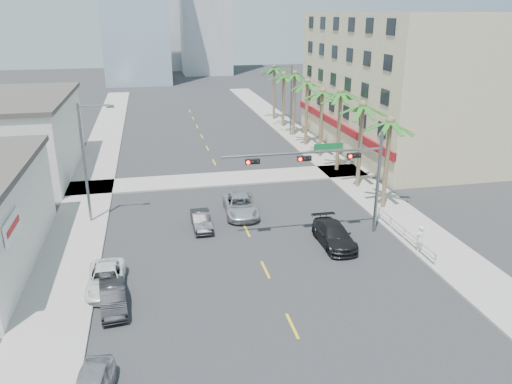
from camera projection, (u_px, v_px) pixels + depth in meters
ground at (282, 305)px, 27.05m from camera, size 260.00×260.00×0.00m
sidewalk_right at (349, 177)px, 47.79m from camera, size 4.00×120.00×0.15m
sidewalk_left at (88, 195)px, 43.06m from camera, size 4.00×120.00×0.15m
sidewalk_cross at (222, 179)px, 47.26m from camera, size 80.00×4.00×0.15m
building_right at (403, 82)px, 56.44m from camera, size 15.25×28.00×15.00m
building_left_far at (11, 138)px, 47.75m from camera, size 11.00×18.00×7.20m
traffic_signal_mast at (336, 167)px, 33.79m from camera, size 11.12×0.54×7.20m
palm_tree_0 at (390, 122)px, 37.97m from camera, size 4.80×4.80×7.80m
palm_tree_1 at (363, 106)px, 42.64m from camera, size 4.80×4.80×8.16m
palm_tree_2 at (341, 93)px, 47.31m from camera, size 4.80×4.80×8.52m
palm_tree_3 at (322, 92)px, 52.33m from camera, size 4.80×4.80×7.80m
palm_tree_4 at (308, 82)px, 56.99m from camera, size 4.80×4.80×8.16m
palm_tree_5 at (295, 74)px, 61.66m from camera, size 4.80×4.80×8.52m
palm_tree_6 at (284, 75)px, 66.68m from camera, size 4.80×4.80×7.80m
palm_tree_7 at (274, 68)px, 71.35m from camera, size 4.80×4.80×8.16m
streetlight_left at (87, 158)px, 36.05m from camera, size 2.55×0.25×9.00m
streetlight_right at (290, 96)px, 62.46m from camera, size 2.55×0.25×9.00m
guardrail at (404, 232)px, 34.37m from camera, size 0.08×8.08×1.00m
car_parked_mid at (113, 298)px, 26.51m from camera, size 1.68×3.88×1.24m
car_parked_far at (106, 279)px, 28.45m from camera, size 2.10×4.50×1.25m
car_lane_left at (201, 220)px, 36.48m from camera, size 1.37×3.73×1.22m
car_lane_center at (241, 205)px, 39.00m from camera, size 2.73×5.41×1.47m
car_lane_right at (334, 235)px, 33.85m from camera, size 2.02×4.96×1.44m
pedestrian at (420, 239)px, 32.51m from camera, size 0.78×0.66×1.81m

